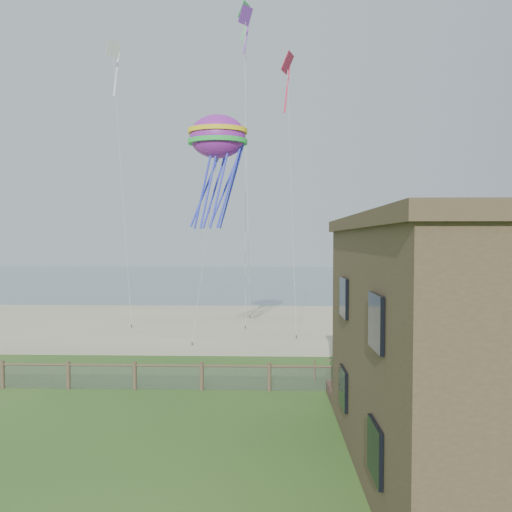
{
  "coord_description": "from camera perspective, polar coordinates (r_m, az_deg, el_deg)",
  "views": [
    {
      "loc": [
        2.98,
        -13.96,
        6.68
      ],
      "look_at": [
        2.36,
        8.0,
        5.91
      ],
      "focal_mm": 32.0,
      "sensor_mm": 36.0,
      "label": 1
    }
  ],
  "objects": [
    {
      "name": "octopus_kite",
      "position": [
        25.99,
        -4.8,
        10.85
      ],
      "size": [
        3.8,
        3.09,
        6.87
      ],
      "primitive_type": null,
      "rotation": [
        0.0,
        0.0,
        0.24
      ],
      "color": "#E62467"
    },
    {
      "name": "kite_purple",
      "position": [
        33.08,
        -1.31,
        26.55
      ],
      "size": [
        2.07,
        2.06,
        2.83
      ],
      "primitive_type": null,
      "rotation": [
        0.44,
        0.0,
        0.8
      ],
      "color": "purple"
    },
    {
      "name": "kite_white",
      "position": [
        34.03,
        -17.42,
        22.0
      ],
      "size": [
        2.03,
        2.08,
        2.95
      ],
      "primitive_type": null,
      "rotation": [
        0.44,
        0.0,
        0.75
      ],
      "color": "silver"
    },
    {
      "name": "ground",
      "position": [
        15.76,
        -10.26,
        -23.11
      ],
      "size": [
        160.0,
        160.0,
        0.0
      ],
      "primitive_type": "plane",
      "color": "#2A561D",
      "rests_on": "ground"
    },
    {
      "name": "kite_green",
      "position": [
        38.67,
        -1.53,
        27.41
      ],
      "size": [
        2.06,
        1.84,
        2.57
      ],
      "primitive_type": null,
      "rotation": [
        0.44,
        0.0,
        1.15
      ],
      "color": "#36CB59"
    },
    {
      "name": "chainlink_fence",
      "position": [
        21.09,
        -6.8,
        -14.91
      ],
      "size": [
        36.2,
        0.2,
        1.25
      ],
      "primitive_type": null,
      "color": "#4C352A",
      "rests_on": "ground"
    },
    {
      "name": "picnic_table",
      "position": [
        20.3,
        12.34,
        -16.09
      ],
      "size": [
        2.26,
        2.03,
        0.78
      ],
      "primitive_type": null,
      "rotation": [
        0.0,
        0.0,
        -0.42
      ],
      "color": "brown",
      "rests_on": "ground"
    },
    {
      "name": "motel_deck",
      "position": [
        22.39,
        29.21,
        -14.95
      ],
      "size": [
        15.0,
        2.0,
        0.5
      ],
      "primitive_type": "cube",
      "color": "brown",
      "rests_on": "ground"
    },
    {
      "name": "sand_beach",
      "position": [
        36.7,
        -3.09,
        -8.48
      ],
      "size": [
        72.0,
        20.0,
        0.02
      ],
      "primitive_type": "cube",
      "color": "tan",
      "rests_on": "ground"
    },
    {
      "name": "kite_red",
      "position": [
        28.34,
        3.96,
        21.38
      ],
      "size": [
        2.1,
        1.72,
        2.83
      ],
      "primitive_type": null,
      "rotation": [
        0.44,
        0.0,
        1.19
      ],
      "color": "#CB2343"
    },
    {
      "name": "ocean",
      "position": [
        80.29,
        -0.5,
        -2.77
      ],
      "size": [
        160.0,
        68.0,
        0.02
      ],
      "primitive_type": "cube",
      "color": "slate",
      "rests_on": "ground"
    }
  ]
}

